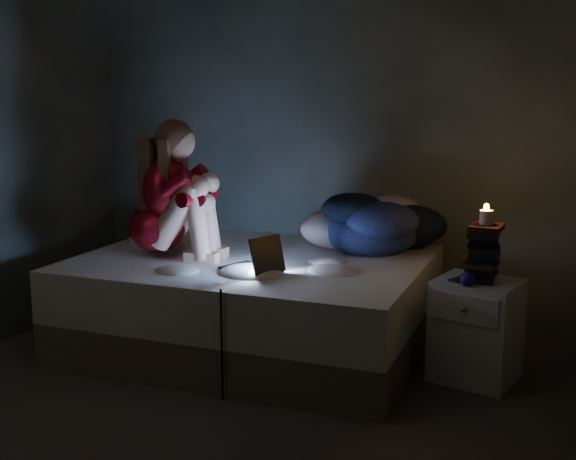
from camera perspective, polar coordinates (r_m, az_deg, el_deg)
The scene contains 12 objects.
floor at distance 3.76m, azimuth -6.46°, elevation -14.91°, with size 3.60×3.80×0.02m, color #36302D.
wall_back at distance 5.16m, azimuth 3.17°, elevation 7.27°, with size 3.60×0.02×2.60m, color #293022.
bed at distance 4.67m, azimuth -2.80°, elevation -5.67°, with size 2.13×1.60×0.59m, color beige, non-canonical shape.
pillow at distance 5.11m, azimuth -9.45°, elevation -0.31°, with size 0.42×0.30×0.12m, color silver.
woman at distance 4.63m, azimuth -10.31°, elevation 3.24°, with size 0.54×0.35×0.87m, color maroon, non-canonical shape.
laptop at distance 4.23m, azimuth -2.93°, elevation -1.68°, with size 0.34×0.24×0.24m, color black, non-canonical shape.
clothes_pile at distance 4.75m, azimuth 6.42°, elevation 0.71°, with size 0.68×0.54×0.41m, color #0C0C3C, non-canonical shape.
nightstand at distance 4.28m, azimuth 14.51°, elevation -7.61°, with size 0.44×0.39×0.58m, color silver.
book_stack at distance 4.17m, azimuth 15.10°, elevation -1.80°, with size 0.19×0.25×0.30m, color black, non-canonical shape.
candle at distance 4.13m, azimuth 15.23°, elevation 0.80°, with size 0.07×0.07×0.08m, color beige.
phone at distance 4.15m, azimuth 13.49°, elevation -3.84°, with size 0.07×0.14×0.01m, color black.
blue_orb at distance 4.03m, azimuth 14.38°, elevation -3.82°, with size 0.08×0.08×0.08m, color navy.
Camera 1 is at (1.60, -2.99, 1.62)m, focal length 45.41 mm.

